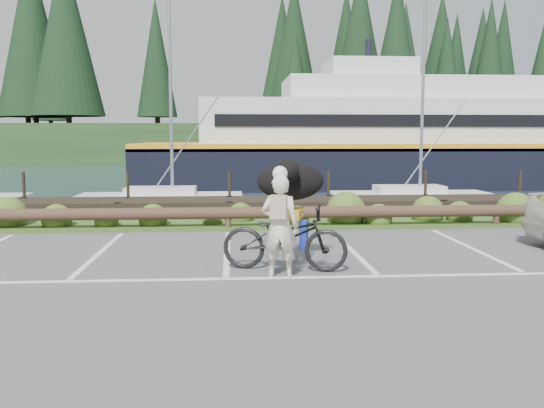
{
  "coord_description": "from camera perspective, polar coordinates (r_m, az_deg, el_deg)",
  "views": [
    {
      "loc": [
        0.12,
        -9.84,
        2.37
      ],
      "look_at": [
        0.87,
        0.96,
        1.1
      ],
      "focal_mm": 38.0,
      "sensor_mm": 36.0,
      "label": 1
    }
  ],
  "objects": [
    {
      "name": "ground",
      "position": [
        10.13,
        -4.56,
        -6.87
      ],
      "size": [
        72.0,
        72.0,
        0.0
      ],
      "primitive_type": "plane",
      "color": "#4C4C4E"
    },
    {
      "name": "harbor_backdrop",
      "position": [
        88.34,
        -3.79,
        5.16
      ],
      "size": [
        170.0,
        160.0,
        30.0
      ],
      "color": "#1C2E43",
      "rests_on": "ground"
    },
    {
      "name": "vegetation_strip",
      "position": [
        15.32,
        -4.36,
        -2.03
      ],
      "size": [
        34.0,
        1.6,
        0.1
      ],
      "primitive_type": "cube",
      "color": "#3D5B21",
      "rests_on": "ground"
    },
    {
      "name": "log_rail",
      "position": [
        14.64,
        -4.37,
        -2.64
      ],
      "size": [
        32.0,
        0.3,
        0.6
      ],
      "primitive_type": null,
      "color": "#443021",
      "rests_on": "ground"
    },
    {
      "name": "bicycle",
      "position": [
        10.23,
        1.26,
        -3.34
      ],
      "size": [
        2.36,
        1.3,
        1.18
      ],
      "primitive_type": "imported",
      "rotation": [
        0.0,
        0.0,
        1.33
      ],
      "color": "black",
      "rests_on": "ground"
    },
    {
      "name": "cyclist",
      "position": [
        9.67,
        0.79,
        -2.23
      ],
      "size": [
        0.72,
        0.56,
        1.74
      ],
      "primitive_type": "imported",
      "rotation": [
        0.0,
        0.0,
        2.9
      ],
      "color": "beige",
      "rests_on": "ground"
    },
    {
      "name": "dog",
      "position": [
        10.82,
        1.85,
        2.28
      ],
      "size": [
        0.9,
        1.37,
        0.73
      ],
      "primitive_type": "ellipsoid",
      "rotation": [
        0.0,
        0.0,
        1.33
      ],
      "color": "black",
      "rests_on": "bicycle"
    }
  ]
}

